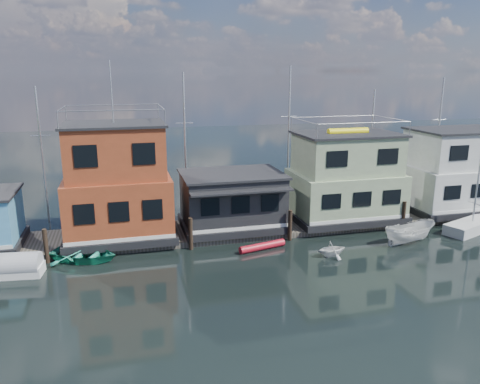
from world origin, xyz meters
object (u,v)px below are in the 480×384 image
object	(u,v)px
houseboat_red	(118,184)
red_kayak	(262,246)
houseboat_dark	(232,200)
tarp_runabout	(9,267)
houseboat_white	(456,172)
motorboat	(409,233)
dinghy_teal	(84,254)
dinghy_white	(332,249)
day_sailer	(472,225)
houseboat_green	(345,178)

from	to	relation	value
houseboat_red	red_kayak	size ratio (longest dim) A/B	3.55
houseboat_dark	red_kayak	bearing A→B (deg)	-74.85
houseboat_dark	tarp_runabout	size ratio (longest dim) A/B	1.94
houseboat_white	motorboat	bearing A→B (deg)	-144.76
houseboat_dark	dinghy_teal	distance (m)	10.90
dinghy_white	red_kayak	xyz separation A→B (m)	(-3.97, 2.23, -0.27)
dinghy_teal	motorboat	bearing A→B (deg)	-71.07
tarp_runabout	red_kayak	bearing A→B (deg)	7.62
houseboat_red	day_sailer	xyz separation A→B (m)	(25.31, -4.37, -3.65)
houseboat_red	day_sailer	size ratio (longest dim) A/B	1.49
tarp_runabout	dinghy_white	world-z (taller)	tarp_runabout
houseboat_red	tarp_runabout	world-z (taller)	houseboat_red
houseboat_white	motorboat	size ratio (longest dim) A/B	2.11
motorboat	dinghy_teal	distance (m)	21.67
houseboat_green	motorboat	bearing A→B (deg)	-67.83
houseboat_red	houseboat_dark	xyz separation A→B (m)	(8.00, -0.02, -1.69)
houseboat_white	tarp_runabout	world-z (taller)	houseboat_white
red_kayak	dinghy_teal	xyz separation A→B (m)	(-11.38, 1.04, 0.20)
houseboat_white	day_sailer	bearing A→B (deg)	-111.13
houseboat_green	dinghy_teal	world-z (taller)	houseboat_green
motorboat	dinghy_teal	xyz separation A→B (m)	(-21.52, 2.46, -0.33)
houseboat_white	dinghy_white	world-z (taller)	houseboat_white
houseboat_red	houseboat_white	xyz separation A→B (m)	(27.00, 0.00, -0.57)
tarp_runabout	motorboat	size ratio (longest dim) A/B	0.96
tarp_runabout	red_kayak	world-z (taller)	tarp_runabout
houseboat_green	tarp_runabout	distance (m)	23.93
houseboat_dark	dinghy_teal	bearing A→B (deg)	-163.73
houseboat_red	houseboat_green	size ratio (longest dim) A/B	1.41
tarp_runabout	dinghy_teal	bearing A→B (deg)	24.39
houseboat_red	dinghy_teal	bearing A→B (deg)	-127.14
tarp_runabout	dinghy_white	xyz separation A→B (m)	(19.41, -1.96, -0.04)
tarp_runabout	red_kayak	size ratio (longest dim) A/B	1.14
tarp_runabout	dinghy_teal	distance (m)	4.26
houseboat_white	red_kayak	world-z (taller)	houseboat_white
houseboat_green	dinghy_teal	size ratio (longest dim) A/B	1.97
day_sailer	dinghy_teal	world-z (taller)	day_sailer
houseboat_white	dinghy_teal	world-z (taller)	houseboat_white
tarp_runabout	day_sailer	distance (m)	31.66
day_sailer	houseboat_dark	bearing A→B (deg)	145.20
houseboat_red	dinghy_teal	size ratio (longest dim) A/B	2.78
tarp_runabout	houseboat_green	bearing A→B (deg)	17.13
houseboat_green	red_kayak	distance (m)	9.48
houseboat_white	tarp_runabout	xyz separation A→B (m)	(-33.35, -4.32, -2.98)
dinghy_white	dinghy_teal	size ratio (longest dim) A/B	0.46
houseboat_white	dinghy_teal	distance (m)	29.61
houseboat_green	red_kayak	bearing A→B (deg)	-152.84
houseboat_red	tarp_runabout	size ratio (longest dim) A/B	3.11
houseboat_red	houseboat_dark	size ratio (longest dim) A/B	1.60
houseboat_red	motorboat	bearing A→B (deg)	-15.91
houseboat_white	red_kayak	xyz separation A→B (m)	(-17.91, -4.06, -3.29)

